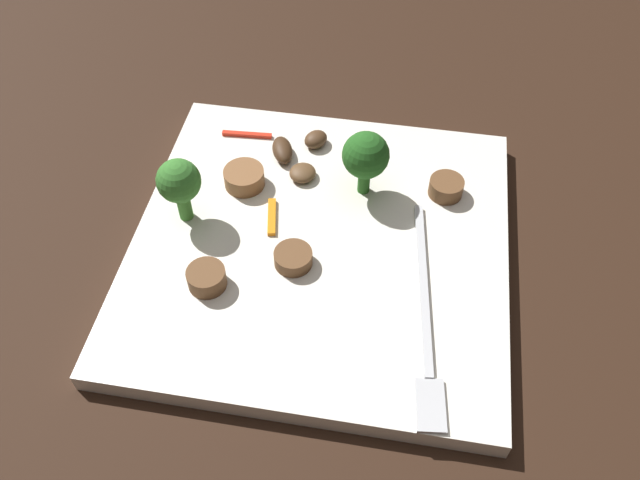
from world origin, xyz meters
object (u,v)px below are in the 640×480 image
pepper_strip_0 (247,135)px  pepper_strip_1 (272,217)px  sausage_slice_0 (446,187)px  mushroom_2 (303,173)px  plate (320,247)px  broccoli_floret_1 (179,183)px  mushroom_1 (316,139)px  sausage_slice_1 (293,258)px  sausage_slice_2 (244,178)px  sausage_slice_3 (207,278)px  mushroom_0 (282,150)px  broccoli_floret_0 (366,156)px

pepper_strip_0 → pepper_strip_1: size_ratio=1.20×
sausage_slice_0 → mushroom_2: size_ratio=1.23×
plate → broccoli_floret_1: bearing=-93.5°
broccoli_floret_1 → mushroom_1: broccoli_floret_1 is taller
sausage_slice_0 → sausage_slice_1: sausage_slice_0 is taller
mushroom_1 → pepper_strip_1: 0.09m
sausage_slice_2 → pepper_strip_0: 0.06m
sausage_slice_3 → mushroom_0: (-0.14, 0.03, -0.00)m
broccoli_floret_0 → sausage_slice_0: 0.07m
sausage_slice_2 → pepper_strip_0: sausage_slice_2 is taller
sausage_slice_1 → mushroom_1: (-0.12, -0.01, 0.00)m
sausage_slice_1 → pepper_strip_1: (-0.04, -0.02, -0.00)m
broccoli_floret_1 → sausage_slice_3: (0.06, 0.03, -0.03)m
broccoli_floret_0 → sausage_slice_2: 0.10m
plate → pepper_strip_0: (-0.10, -0.08, 0.01)m
mushroom_2 → pepper_strip_0: bearing=-125.9°
sausage_slice_0 → sausage_slice_1: (0.09, -0.10, -0.00)m
broccoli_floret_1 → mushroom_1: (-0.09, 0.08, -0.03)m
plate → broccoli_floret_1: 0.11m
sausage_slice_2 → pepper_strip_1: size_ratio=0.90×
sausage_slice_1 → sausage_slice_2: 0.09m
broccoli_floret_1 → mushroom_1: bearing=138.7°
mushroom_2 → pepper_strip_1: mushroom_2 is taller
sausage_slice_0 → sausage_slice_1: 0.14m
sausage_slice_1 → mushroom_0: bearing=-164.5°
plate → mushroom_0: mushroom_0 is taller
plate → mushroom_2: bearing=-158.5°
sausage_slice_2 → pepper_strip_1: (0.03, 0.03, -0.01)m
mushroom_1 → pepper_strip_0: size_ratio=0.50×
mushroom_0 → pepper_strip_1: mushroom_0 is taller
plate → broccoli_floret_1: broccoli_floret_1 is taller
mushroom_1 → mushroom_2: bearing=-5.7°
plate → sausage_slice_0: size_ratio=10.28×
plate → broccoli_floret_0: 0.08m
pepper_strip_0 → mushroom_1: bearing=89.2°
sausage_slice_2 → mushroom_2: size_ratio=1.47×
broccoli_floret_1 → sausage_slice_3: bearing=29.4°
sausage_slice_0 → mushroom_0: bearing=-99.0°
sausage_slice_0 → sausage_slice_3: (0.11, -0.16, 0.00)m
broccoli_floret_0 → pepper_strip_0: 0.12m
plate → mushroom_0: (-0.08, -0.05, 0.01)m
broccoli_floret_0 → sausage_slice_1: 0.09m
sausage_slice_0 → pepper_strip_1: size_ratio=0.76×
sausage_slice_3 → mushroom_2: (-0.11, 0.05, -0.00)m
sausage_slice_3 → mushroom_0: size_ratio=0.89×
broccoli_floret_0 → sausage_slice_3: size_ratio=2.04×
sausage_slice_1 → mushroom_2: 0.09m
sausage_slice_1 → pepper_strip_0: 0.14m
mushroom_1 → sausage_slice_2: bearing=-41.2°
broccoli_floret_1 → pepper_strip_0: 0.10m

